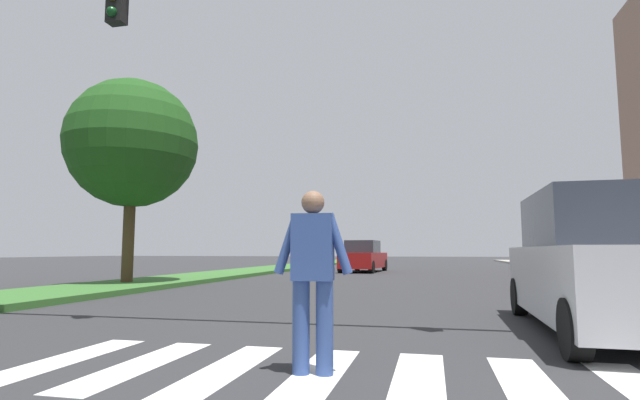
# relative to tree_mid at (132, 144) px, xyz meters

# --- Properties ---
(ground_plane) EXTENTS (140.00, 140.00, 0.00)m
(ground_plane) POSITION_rel_tree_mid_xyz_m (8.82, 12.61, -4.58)
(ground_plane) COLOR #2D2D30
(crosswalk) EXTENTS (6.75, 2.20, 0.01)m
(crosswalk) POSITION_rel_tree_mid_xyz_m (8.82, -9.19, -4.58)
(crosswalk) COLOR silver
(crosswalk) RESTS_ON ground_plane
(median_strip) EXTENTS (2.98, 64.00, 0.15)m
(median_strip) POSITION_rel_tree_mid_xyz_m (0.30, 10.61, -4.51)
(median_strip) COLOR #386B2D
(median_strip) RESTS_ON ground_plane
(tree_mid) EXTENTS (4.17, 4.17, 6.53)m
(tree_mid) POSITION_rel_tree_mid_xyz_m (0.00, 0.00, 0.00)
(tree_mid) COLOR #4C3823
(tree_mid) RESTS_ON median_strip
(sidewalk_right) EXTENTS (3.00, 64.00, 0.15)m
(sidewalk_right) POSITION_rel_tree_mid_xyz_m (17.50, 10.61, -4.51)
(sidewalk_right) COLOR #9E9991
(sidewalk_right) RESTS_ON ground_plane
(traffic_light_gantry) EXTENTS (10.55, 0.30, 6.00)m
(traffic_light_gantry) POSITION_rel_tree_mid_xyz_m (4.70, -7.23, -0.16)
(traffic_light_gantry) COLOR gold
(traffic_light_gantry) RESTS_ON median_strip
(pedestrian_performer) EXTENTS (0.75, 0.27, 1.69)m
(pedestrian_performer) POSITION_rel_tree_mid_xyz_m (8.33, -9.18, -3.65)
(pedestrian_performer) COLOR #334C8C
(pedestrian_performer) RESTS_ON ground_plane
(suv_crossing) EXTENTS (2.05, 4.64, 1.97)m
(suv_crossing) POSITION_rel_tree_mid_xyz_m (11.73, -6.16, -3.65)
(suv_crossing) COLOR #B7B7BC
(suv_crossing) RESTS_ON ground_plane
(sedan_midblock) EXTENTS (2.16, 4.63, 1.67)m
(sedan_midblock) POSITION_rel_tree_mid_xyz_m (5.81, 12.36, -3.81)
(sedan_midblock) COLOR maroon
(sedan_midblock) RESTS_ON ground_plane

